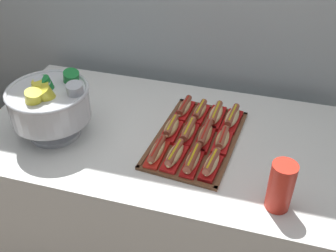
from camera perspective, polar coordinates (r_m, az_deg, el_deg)
The scene contains 17 objects.
ground_plane at distance 2.32m, azimuth -0.97°, elevation -16.33°, with size 10.00×10.00×0.00m, color #7A6B5B.
buffet_table at distance 2.01m, azimuth -1.09°, elevation -9.31°, with size 1.56×0.86×0.78m.
serving_tray at distance 1.73m, azimuth 4.00°, elevation -1.88°, with size 0.38×0.55×0.01m.
hot_dog_0 at distance 1.62m, azimuth -1.57°, elevation -3.59°, with size 0.06×0.18×0.06m.
hot_dog_1 at distance 1.59m, azimuth 0.93°, elevation -4.16°, with size 0.08×0.17×0.06m.
hot_dog_2 at distance 1.58m, azimuth 3.50°, elevation -4.83°, with size 0.07×0.18×0.06m.
hot_dog_3 at distance 1.56m, azimuth 6.12°, elevation -5.41°, with size 0.08×0.16×0.06m.
hot_dog_4 at distance 1.73m, azimuth 0.51°, elevation -0.23°, with size 0.07×0.15×0.06m.
hot_dog_5 at distance 1.72m, azimuth 2.85°, elevation -0.82°, with size 0.07×0.16×0.06m.
hot_dog_6 at distance 1.70m, azimuth 5.25°, elevation -1.30°, with size 0.07×0.18×0.06m.
hot_dog_7 at distance 1.69m, azimuth 7.68°, elevation -1.96°, with size 0.07×0.16×0.06m.
hot_dog_8 at distance 1.86m, azimuth 2.31°, elevation 2.56°, with size 0.07×0.16×0.06m.
hot_dog_9 at distance 1.84m, azimuth 4.51°, elevation 2.06°, with size 0.07×0.16×0.06m.
hot_dog_10 at distance 1.83m, azimuth 6.75°, elevation 1.57°, with size 0.07×0.18×0.06m.
hot_dog_11 at distance 1.82m, azimuth 9.03°, elevation 1.13°, with size 0.08×0.18×0.06m.
punch_bowl at distance 1.74m, azimuth -16.30°, elevation 3.16°, with size 0.34×0.34×0.27m.
cup_stack at distance 1.43m, azimuth 15.64°, elevation -8.21°, with size 0.09×0.09×0.19m.
Camera 1 is at (0.42, -1.33, 1.85)m, focal length 43.17 mm.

